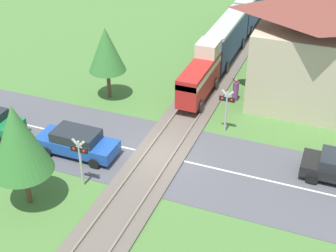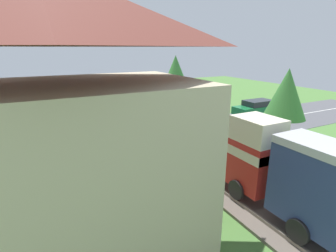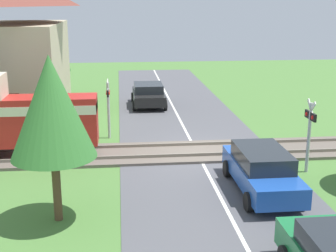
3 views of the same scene
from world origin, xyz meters
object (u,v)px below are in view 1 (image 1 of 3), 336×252
object	(u,v)px
crossing_signal_west_approach	(80,156)
train	(232,31)
station_building	(318,54)
car_near_crossing	(77,142)
crossing_signal_east_approach	(227,105)
pedestrian_by_station	(236,90)

from	to	relation	value
crossing_signal_west_approach	train	bearing A→B (deg)	81.93
crossing_signal_west_approach	station_building	distance (m)	15.30
station_building	car_near_crossing	bearing A→B (deg)	-138.77
car_near_crossing	crossing_signal_west_approach	size ratio (longest dim) A/B	1.63
train	crossing_signal_east_approach	xyz separation A→B (m)	(2.60, -11.03, -0.13)
train	station_building	xyz separation A→B (m)	(6.82, -6.47, 1.82)
pedestrian_by_station	crossing_signal_west_approach	bearing A→B (deg)	-113.21
train	pedestrian_by_station	xyz separation A→B (m)	(2.21, -7.14, -1.18)
crossing_signal_east_approach	pedestrian_by_station	bearing A→B (deg)	95.75
car_near_crossing	crossing_signal_west_approach	world-z (taller)	crossing_signal_west_approach
car_near_crossing	crossing_signal_east_approach	world-z (taller)	crossing_signal_east_approach
crossing_signal_east_approach	car_near_crossing	bearing A→B (deg)	-143.12
crossing_signal_west_approach	crossing_signal_east_approach	bearing A→B (deg)	54.63
car_near_crossing	train	bearing A→B (deg)	75.40
crossing_signal_west_approach	crossing_signal_east_approach	size ratio (longest dim) A/B	1.00
car_near_crossing	station_building	distance (m)	14.95
crossing_signal_west_approach	crossing_signal_east_approach	xyz separation A→B (m)	(5.21, 7.33, 0.00)
pedestrian_by_station	train	bearing A→B (deg)	107.21
train	crossing_signal_east_approach	size ratio (longest dim) A/B	7.70
train	station_building	size ratio (longest dim) A/B	2.59
station_building	crossing_signal_west_approach	bearing A→B (deg)	-128.40
car_near_crossing	crossing_signal_east_approach	size ratio (longest dim) A/B	1.63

